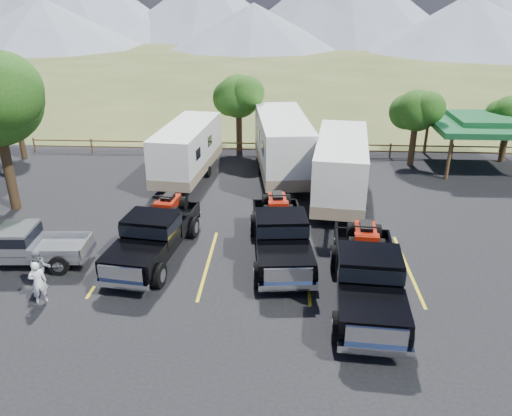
# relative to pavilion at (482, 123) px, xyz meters

# --- Properties ---
(ground) EXTENTS (320.00, 320.00, 0.00)m
(ground) POSITION_rel_pavilion_xyz_m (-13.00, -17.00, -2.79)
(ground) COLOR #3C4C20
(ground) RESTS_ON ground
(asphalt_lot) EXTENTS (44.00, 34.00, 0.04)m
(asphalt_lot) POSITION_rel_pavilion_xyz_m (-13.00, -14.00, -2.77)
(asphalt_lot) COLOR black
(asphalt_lot) RESTS_ON ground
(stall_lines) EXTENTS (12.12, 5.50, 0.01)m
(stall_lines) POSITION_rel_pavilion_xyz_m (-13.00, -13.00, -2.74)
(stall_lines) COLOR gold
(stall_lines) RESTS_ON asphalt_lot
(tree_ne_a) EXTENTS (3.11, 2.92, 4.76)m
(tree_ne_a) POSITION_rel_pavilion_xyz_m (-4.03, 0.01, 0.69)
(tree_ne_a) COLOR #2F1F12
(tree_ne_a) RESTS_ON ground
(tree_ne_b) EXTENTS (2.77, 2.59, 4.27)m
(tree_ne_b) POSITION_rel_pavilion_xyz_m (1.98, 1.01, 0.34)
(tree_ne_b) COLOR #2F1F12
(tree_ne_b) RESTS_ON ground
(tree_north) EXTENTS (3.46, 3.24, 5.25)m
(tree_north) POSITION_rel_pavilion_xyz_m (-15.03, 2.02, 1.05)
(tree_north) COLOR #2F1F12
(tree_north) RESTS_ON ground
(tree_nw_small) EXTENTS (2.59, 2.43, 3.85)m
(tree_nw_small) POSITION_rel_pavilion_xyz_m (-29.02, 0.01, -0.01)
(tree_nw_small) COLOR #2F1F12
(tree_nw_small) RESTS_ON ground
(rail_fence) EXTENTS (36.12, 0.12, 1.00)m
(rail_fence) POSITION_rel_pavilion_xyz_m (-11.00, 1.50, -2.18)
(rail_fence) COLOR brown
(rail_fence) RESTS_ON ground
(pavilion) EXTENTS (6.20, 6.20, 3.22)m
(pavilion) POSITION_rel_pavilion_xyz_m (0.00, 0.00, 0.00)
(pavilion) COLOR brown
(pavilion) RESTS_ON ground
(mountain_range) EXTENTS (209.00, 71.00, 20.00)m
(mountain_range) POSITION_rel_pavilion_xyz_m (-20.63, 88.98, 5.08)
(mountain_range) COLOR slate
(mountain_range) RESTS_ON ground
(rig_left) EXTENTS (2.96, 6.69, 2.16)m
(rig_left) POSITION_rel_pavilion_xyz_m (-17.24, -12.45, -1.71)
(rig_left) COLOR black
(rig_left) RESTS_ON asphalt_lot
(rig_center) EXTENTS (2.81, 6.76, 2.20)m
(rig_center) POSITION_rel_pavilion_xyz_m (-12.10, -12.19, -1.69)
(rig_center) COLOR black
(rig_center) RESTS_ON asphalt_lot
(rig_right) EXTENTS (2.82, 7.01, 2.29)m
(rig_right) POSITION_rel_pavilion_xyz_m (-9.03, -15.31, -1.64)
(rig_right) COLOR black
(rig_right) RESTS_ON asphalt_lot
(trailer_left) EXTENTS (3.11, 9.06, 3.13)m
(trailer_left) POSITION_rel_pavilion_xyz_m (-17.56, -3.08, -1.11)
(trailer_left) COLOR white
(trailer_left) RESTS_ON asphalt_lot
(trailer_center) EXTENTS (3.63, 10.28, 3.55)m
(trailer_center) POSITION_rel_pavilion_xyz_m (-12.08, -2.54, -0.89)
(trailer_center) COLOR white
(trailer_center) RESTS_ON asphalt_lot
(trailer_right) EXTENTS (3.43, 9.64, 3.33)m
(trailer_right) POSITION_rel_pavilion_xyz_m (-9.08, -6.04, -1.00)
(trailer_right) COLOR white
(trailer_right) RESTS_ON asphalt_lot
(pickup_silver) EXTENTS (5.49, 2.15, 1.62)m
(pickup_silver) POSITION_rel_pavilion_xyz_m (-22.36, -13.42, -1.91)
(pickup_silver) COLOR gray
(pickup_silver) RESTS_ON asphalt_lot
(person_a) EXTENTS (0.70, 0.62, 1.61)m
(person_a) POSITION_rel_pavilion_xyz_m (-20.51, -16.02, -1.94)
(person_a) COLOR white
(person_a) RESTS_ON asphalt_lot
(person_b) EXTENTS (0.95, 0.88, 1.55)m
(person_b) POSITION_rel_pavilion_xyz_m (-20.86, -15.12, -1.97)
(person_b) COLOR slate
(person_b) RESTS_ON asphalt_lot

